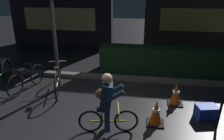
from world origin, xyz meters
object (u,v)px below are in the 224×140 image
parked_bike_center_left (58,79)px  cyclist (107,103)px  parked_bike_left_mid (27,79)px  blue_crate (206,112)px  traffic_cone_far (176,94)px  street_post (55,41)px  closed_umbrella (221,109)px  traffic_cone_near (156,112)px

parked_bike_center_left → cyclist: bearing=-152.3°
parked_bike_left_mid → blue_crate: parked_bike_left_mid is taller
parked_bike_left_mid → traffic_cone_far: parked_bike_left_mid is taller
street_post → parked_bike_left_mid: size_ratio=1.87×
parked_bike_center_left → closed_umbrella: 4.10m
street_post → parked_bike_center_left: (0.04, -0.11, -1.05)m
parked_bike_left_mid → traffic_cone_far: bearing=-83.0°
parked_bike_left_mid → cyclist: cyclist is taller
blue_crate → closed_umbrella: 0.40m
street_post → parked_bike_left_mid: 1.41m
parked_bike_center_left → blue_crate: size_ratio=3.79×
traffic_cone_near → cyclist: bearing=-156.5°
parked_bike_center_left → blue_crate: parked_bike_center_left is taller
parked_bike_left_mid → traffic_cone_near: parked_bike_left_mid is taller
parked_bike_center_left → cyclist: size_ratio=1.34×
cyclist → closed_umbrella: 2.35m
traffic_cone_near → closed_umbrella: (1.30, 0.15, 0.13)m
traffic_cone_near → parked_bike_center_left: bearing=156.0°
closed_umbrella → traffic_cone_near: bearing=123.1°
cyclist → closed_umbrella: bearing=3.9°
traffic_cone_near → traffic_cone_far: (0.51, 0.95, 0.00)m
parked_bike_left_mid → traffic_cone_near: (3.58, -1.11, -0.05)m
traffic_cone_far → blue_crate: (0.60, -0.55, -0.12)m
blue_crate → parked_bike_left_mid: bearing=171.4°
closed_umbrella → cyclist: bearing=130.6°
parked_bike_left_mid → closed_umbrella: size_ratio=1.79×
street_post → cyclist: size_ratio=2.27×
street_post → parked_bike_center_left: size_ratio=1.70×
parked_bike_center_left → traffic_cone_near: (2.67, -1.19, -0.09)m
parked_bike_left_mid → parked_bike_center_left: size_ratio=0.91×
traffic_cone_near → blue_crate: traffic_cone_near is taller
street_post → parked_bike_center_left: 1.06m
street_post → traffic_cone_far: bearing=-6.2°
parked_bike_left_mid → closed_umbrella: closed_umbrella is taller
traffic_cone_near → cyclist: cyclist is taller
blue_crate → cyclist: size_ratio=0.35×
parked_bike_left_mid → closed_umbrella: bearing=-91.9°
parked_bike_left_mid → parked_bike_center_left: 0.91m
street_post → parked_bike_center_left: street_post is taller
blue_crate → closed_umbrella: closed_umbrella is taller
traffic_cone_near → closed_umbrella: closed_umbrella is taller
parked_bike_center_left → traffic_cone_near: size_ratio=2.98×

